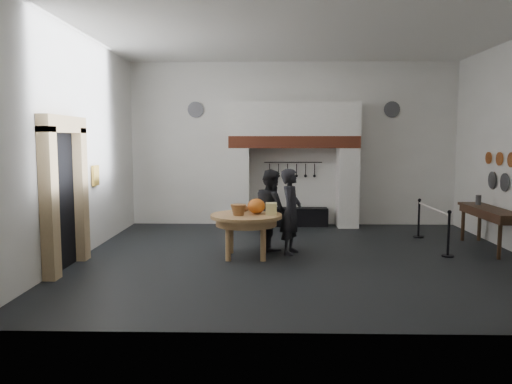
{
  "coord_description": "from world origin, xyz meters",
  "views": [
    {
      "loc": [
        -0.7,
        -9.93,
        2.37
      ],
      "look_at": [
        -0.93,
        -0.19,
        1.35
      ],
      "focal_mm": 35.0,
      "sensor_mm": 36.0,
      "label": 1
    }
  ],
  "objects_px": {
    "visitor_near": "(291,212)",
    "side_table": "(490,210)",
    "iron_range": "(293,217)",
    "visitor_far": "(272,210)",
    "barrier_post_near": "(449,235)",
    "barrier_post_far": "(419,219)",
    "work_table": "(246,216)"
  },
  "relations": [
    {
      "from": "visitor_near",
      "to": "work_table",
      "type": "bearing_deg",
      "value": 126.22
    },
    {
      "from": "work_table",
      "to": "barrier_post_near",
      "type": "bearing_deg",
      "value": 1.62
    },
    {
      "from": "visitor_far",
      "to": "side_table",
      "type": "distance_m",
      "value": 4.72
    },
    {
      "from": "visitor_near",
      "to": "iron_range",
      "type": "bearing_deg",
      "value": 13.75
    },
    {
      "from": "side_table",
      "to": "barrier_post_near",
      "type": "height_order",
      "value": "same"
    },
    {
      "from": "visitor_far",
      "to": "side_table",
      "type": "xyz_separation_m",
      "value": [
        4.72,
        0.13,
        -0.0
      ]
    },
    {
      "from": "barrier_post_far",
      "to": "visitor_near",
      "type": "bearing_deg",
      "value": -150.52
    },
    {
      "from": "visitor_near",
      "to": "side_table",
      "type": "height_order",
      "value": "visitor_near"
    },
    {
      "from": "work_table",
      "to": "visitor_near",
      "type": "relative_size",
      "value": 0.81
    },
    {
      "from": "barrier_post_far",
      "to": "side_table",
      "type": "bearing_deg",
      "value": -48.59
    },
    {
      "from": "visitor_near",
      "to": "barrier_post_near",
      "type": "bearing_deg",
      "value": -76.11
    },
    {
      "from": "side_table",
      "to": "barrier_post_far",
      "type": "distance_m",
      "value": 1.75
    },
    {
      "from": "work_table",
      "to": "iron_range",
      "type": "bearing_deg",
      "value": 73.04
    },
    {
      "from": "iron_range",
      "to": "visitor_near",
      "type": "height_order",
      "value": "visitor_near"
    },
    {
      "from": "visitor_far",
      "to": "barrier_post_far",
      "type": "distance_m",
      "value": 3.88
    },
    {
      "from": "work_table",
      "to": "visitor_near",
      "type": "bearing_deg",
      "value": 18.82
    },
    {
      "from": "iron_range",
      "to": "work_table",
      "type": "distance_m",
      "value": 3.93
    },
    {
      "from": "visitor_near",
      "to": "side_table",
      "type": "bearing_deg",
      "value": -65.63
    },
    {
      "from": "side_table",
      "to": "work_table",
      "type": "bearing_deg",
      "value": -170.88
    },
    {
      "from": "side_table",
      "to": "visitor_far",
      "type": "bearing_deg",
      "value": -178.45
    },
    {
      "from": "visitor_near",
      "to": "visitor_far",
      "type": "xyz_separation_m",
      "value": [
        -0.4,
        0.4,
        -0.02
      ]
    },
    {
      "from": "visitor_far",
      "to": "barrier_post_near",
      "type": "distance_m",
      "value": 3.67
    },
    {
      "from": "visitor_far",
      "to": "visitor_near",
      "type": "bearing_deg",
      "value": -151.65
    },
    {
      "from": "side_table",
      "to": "barrier_post_far",
      "type": "xyz_separation_m",
      "value": [
        -1.13,
        1.28,
        -0.42
      ]
    },
    {
      "from": "work_table",
      "to": "side_table",
      "type": "distance_m",
      "value": 5.3
    },
    {
      "from": "iron_range",
      "to": "work_table",
      "type": "relative_size",
      "value": 1.31
    },
    {
      "from": "iron_range",
      "to": "barrier_post_far",
      "type": "height_order",
      "value": "barrier_post_far"
    },
    {
      "from": "visitor_far",
      "to": "barrier_post_near",
      "type": "xyz_separation_m",
      "value": [
        3.59,
        -0.6,
        -0.42
      ]
    },
    {
      "from": "side_table",
      "to": "barrier_post_near",
      "type": "distance_m",
      "value": 1.4
    },
    {
      "from": "side_table",
      "to": "barrier_post_near",
      "type": "bearing_deg",
      "value": -147.25
    },
    {
      "from": "visitor_near",
      "to": "side_table",
      "type": "xyz_separation_m",
      "value": [
        4.32,
        0.53,
        -0.02
      ]
    },
    {
      "from": "barrier_post_far",
      "to": "barrier_post_near",
      "type": "bearing_deg",
      "value": -90.0
    }
  ]
}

